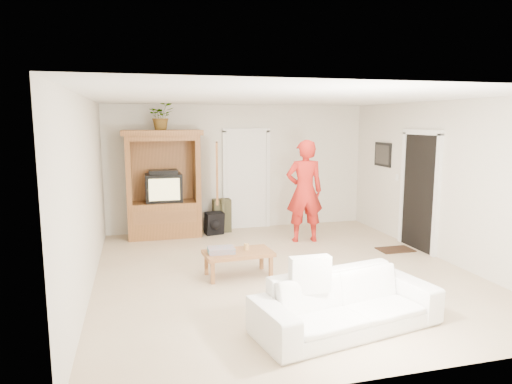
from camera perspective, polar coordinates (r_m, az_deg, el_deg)
floor at (r=7.07m, az=3.36°, el=-9.90°), size 6.00×6.00×0.00m
ceiling at (r=6.70m, az=3.57°, el=11.65°), size 6.00×6.00×0.00m
wall_back at (r=9.64m, az=-2.11°, el=3.09°), size 5.50×0.00×5.50m
wall_front at (r=4.07m, az=16.78°, el=-5.37°), size 5.50×0.00×5.50m
wall_left at (r=6.46m, az=-20.38°, el=-0.35°), size 0.00×6.00×6.00m
wall_right at (r=8.05m, az=22.41°, el=1.26°), size 0.00×6.00×6.00m
armoire at (r=9.13m, az=-11.32°, el=0.12°), size 1.82×1.14×2.10m
door_back at (r=9.67m, az=-1.19°, el=1.44°), size 0.85×0.05×2.04m
doorway_right at (r=8.55m, az=19.76°, el=-0.07°), size 0.05×0.90×2.04m
framed_picture at (r=9.58m, az=15.58°, el=4.53°), size 0.03×0.60×0.48m
doormat at (r=8.53m, az=17.02°, el=-6.90°), size 0.60×0.40×0.02m
plant at (r=9.00m, az=-11.74°, el=9.26°), size 0.48×0.42×0.52m
man at (r=8.62m, az=6.08°, el=0.10°), size 0.75×0.54×1.93m
sofa at (r=5.24m, az=11.31°, el=-13.41°), size 2.20×1.20×0.61m
coffee_table at (r=6.78m, az=-2.24°, el=-7.84°), size 1.03×0.61×0.37m
towel at (r=6.71m, az=-4.38°, el=-7.26°), size 0.39×0.29×0.08m
candle at (r=6.82m, az=-1.20°, el=-6.86°), size 0.08×0.08×0.10m
backpack_black at (r=9.24m, az=-5.24°, el=-3.97°), size 0.40×0.28×0.45m
backpack_olive at (r=9.46m, az=-4.30°, el=-2.94°), size 0.36×0.27×0.68m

